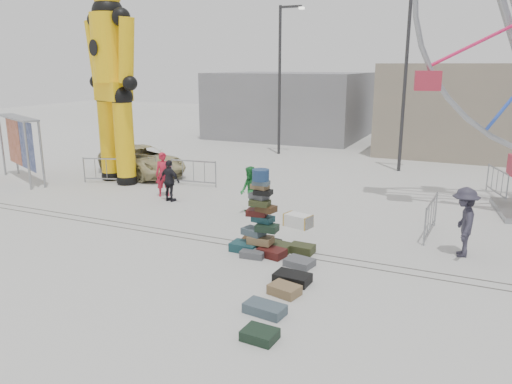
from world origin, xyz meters
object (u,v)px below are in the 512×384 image
at_px(suitcase_tower, 261,229).
at_px(pedestrian_grey, 464,222).
at_px(banner_scaffold, 19,133).
at_px(barricade_dummy_c, 194,173).
at_px(steamer_trunk, 298,221).
at_px(barricade_dummy_b, 141,166).
at_px(barricade_wheel_front, 431,217).
at_px(lamp_post_left, 281,73).
at_px(crash_test_dummy, 112,76).
at_px(barricade_wheel_back, 497,183).
at_px(lamp_post_right, 408,75).
at_px(pedestrian_green, 250,191).
at_px(pedestrian_red, 164,174).
at_px(parked_suv, 142,161).
at_px(pedestrian_black, 170,181).
at_px(barricade_dummy_a, 107,170).

distance_m(suitcase_tower, pedestrian_grey, 5.34).
distance_m(banner_scaffold, barricade_dummy_c, 7.74).
height_order(suitcase_tower, barricade_dummy_c, suitcase_tower).
xyz_separation_m(steamer_trunk, barricade_dummy_b, (-8.80, 3.68, 0.36)).
xyz_separation_m(suitcase_tower, barricade_wheel_front, (4.03, 3.31, -0.09)).
height_order(lamp_post_left, suitcase_tower, lamp_post_left).
bearing_deg(suitcase_tower, pedestrian_grey, 25.57).
height_order(crash_test_dummy, pedestrian_grey, crash_test_dummy).
bearing_deg(barricade_wheel_front, barricade_dummy_c, 78.60).
height_order(barricade_dummy_c, barricade_wheel_back, same).
xyz_separation_m(lamp_post_right, barricade_wheel_front, (2.25, -9.15, -3.93)).
relative_size(barricade_dummy_c, pedestrian_green, 1.21).
bearing_deg(barricade_wheel_back, lamp_post_left, -135.06).
relative_size(pedestrian_red, pedestrian_grey, 0.92).
xyz_separation_m(barricade_wheel_back, pedestrian_red, (-11.68, -5.23, 0.30)).
xyz_separation_m(suitcase_tower, pedestrian_green, (-1.73, 3.01, 0.18)).
distance_m(banner_scaffold, barricade_dummy_b, 5.26).
bearing_deg(parked_suv, lamp_post_right, -41.64).
relative_size(barricade_dummy_c, barricade_wheel_front, 1.00).
relative_size(steamer_trunk, barricade_wheel_back, 0.42).
bearing_deg(lamp_post_left, barricade_wheel_back, -25.77).
xyz_separation_m(pedestrian_red, pedestrian_grey, (10.78, -1.93, 0.08)).
bearing_deg(pedestrian_red, steamer_trunk, -48.90).
xyz_separation_m(barricade_dummy_c, pedestrian_green, (3.93, -2.78, 0.27)).
bearing_deg(pedestrian_red, parked_suv, 102.72).
bearing_deg(crash_test_dummy, pedestrian_green, 3.47).
xyz_separation_m(steamer_trunk, pedestrian_black, (-5.35, 0.86, 0.58)).
distance_m(lamp_post_right, suitcase_tower, 13.16).
relative_size(lamp_post_left, pedestrian_black, 5.14).
distance_m(barricade_dummy_a, barricade_dummy_b, 1.61).
bearing_deg(barricade_dummy_a, pedestrian_red, -32.49).
bearing_deg(pedestrian_red, lamp_post_left, 51.19).
distance_m(steamer_trunk, pedestrian_red, 6.20).
bearing_deg(barricade_wheel_front, parked_suv, 78.41).
distance_m(lamp_post_right, crash_test_dummy, 13.06).
bearing_deg(barricade_dummy_c, barricade_dummy_b, 166.41).
relative_size(crash_test_dummy, pedestrian_grey, 4.55).
bearing_deg(lamp_post_right, pedestrian_red, -131.52).
distance_m(lamp_post_left, crash_test_dummy, 10.09).
height_order(barricade_wheel_back, pedestrian_red, pedestrian_red).
relative_size(suitcase_tower, pedestrian_red, 1.34).
bearing_deg(suitcase_tower, pedestrian_black, 151.48).
bearing_deg(lamp_post_left, barricade_dummy_c, -92.92).
relative_size(lamp_post_right, barricade_dummy_b, 4.00).
bearing_deg(barricade_dummy_a, suitcase_tower, -46.09).
height_order(banner_scaffold, parked_suv, banner_scaffold).
bearing_deg(lamp_post_right, parked_suv, -151.76).
bearing_deg(parked_suv, suitcase_tower, -106.58).
xyz_separation_m(steamer_trunk, pedestrian_grey, (4.77, -0.51, 0.74)).
xyz_separation_m(barricade_dummy_b, barricade_wheel_front, (12.64, -2.83, 0.00)).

